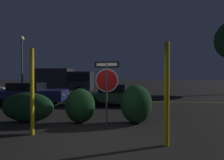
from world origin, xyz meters
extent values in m
plane|color=black|center=(0.00, 0.00, 0.00)|extent=(260.00, 260.00, 0.00)
cube|color=gold|center=(0.00, 7.83, 0.00)|extent=(43.16, 0.12, 0.01)
cylinder|color=#4C4C51|center=(0.24, 1.29, 1.15)|extent=(0.06, 0.06, 2.29)
cylinder|color=white|center=(0.24, 1.29, 1.65)|extent=(0.82, 0.13, 0.83)
cylinder|color=#B71414|center=(0.24, 1.29, 1.65)|extent=(0.76, 0.13, 0.77)
cube|color=black|center=(0.24, 1.29, 2.21)|extent=(0.90, 0.15, 0.22)
cube|color=white|center=(0.24, 1.29, 2.21)|extent=(0.74, 0.14, 0.10)
cylinder|color=yellow|center=(-1.95, 0.27, 1.32)|extent=(0.12, 0.12, 2.64)
cylinder|color=yellow|center=(1.95, -0.33, 1.33)|extent=(0.13, 0.13, 2.67)
ellipsoid|color=#19421E|center=(-2.93, 1.72, 0.58)|extent=(2.09, 0.73, 1.16)
ellipsoid|color=#19421E|center=(-0.83, 1.72, 0.66)|extent=(1.16, 0.76, 1.33)
ellipsoid|color=#19421E|center=(1.32, 1.84, 0.74)|extent=(1.20, 1.01, 1.47)
cylinder|color=black|center=(-9.87, 10.41, 0.30)|extent=(0.60, 0.21, 0.60)
sphere|color=#F4EFCC|center=(-9.04, 10.14, 0.63)|extent=(0.14, 0.14, 0.14)
sphere|color=#F4EFCC|center=(-9.02, 9.07, 0.63)|extent=(0.14, 0.14, 0.14)
cube|color=navy|center=(-5.23, 5.96, 0.63)|extent=(4.74, 2.29, 0.66)
cube|color=black|center=(-5.37, 5.95, 1.19)|extent=(1.97, 1.80, 0.46)
cylinder|color=black|center=(-3.88, 7.00, 0.30)|extent=(0.61, 0.25, 0.60)
cylinder|color=black|center=(-3.73, 5.15, 0.30)|extent=(0.61, 0.25, 0.60)
cylinder|color=black|center=(-6.72, 6.78, 0.30)|extent=(0.61, 0.25, 0.60)
sphere|color=#F4EFCC|center=(-2.95, 6.75, 0.66)|extent=(0.14, 0.14, 0.14)
sphere|color=#F4EFCC|center=(-2.85, 5.55, 0.66)|extent=(0.14, 0.14, 0.14)
cube|color=#335B38|center=(0.24, 6.26, 0.55)|extent=(4.01, 1.90, 0.51)
cube|color=black|center=(0.12, 6.26, 1.07)|extent=(1.63, 1.59, 0.52)
cylinder|color=black|center=(1.50, 7.08, 0.30)|extent=(0.61, 0.22, 0.60)
cylinder|color=black|center=(1.45, 5.36, 0.30)|extent=(0.61, 0.22, 0.60)
cylinder|color=black|center=(-0.96, 7.15, 0.30)|extent=(0.61, 0.22, 0.60)
cylinder|color=black|center=(-1.01, 5.43, 0.30)|extent=(0.61, 0.22, 0.60)
sphere|color=#F4EFCC|center=(2.27, 6.76, 0.58)|extent=(0.14, 0.14, 0.14)
sphere|color=#F4EFCC|center=(2.24, 5.65, 0.58)|extent=(0.14, 0.14, 0.14)
cube|color=#2D2D33|center=(-3.75, 13.66, 1.38)|extent=(2.42, 2.17, 1.97)
cube|color=black|center=(-3.75, 13.66, 1.78)|extent=(2.19, 2.20, 0.87)
cube|color=#2D2D33|center=(-6.87, 13.74, 1.55)|extent=(3.92, 2.34, 2.30)
cylinder|color=black|center=(-3.79, 14.74, 0.42)|extent=(0.85, 0.30, 0.84)
cylinder|color=black|center=(-3.84, 12.59, 0.42)|extent=(0.85, 0.30, 0.84)
cylinder|color=black|center=(-7.52, 14.83, 0.42)|extent=(0.85, 0.30, 0.84)
cylinder|color=black|center=(-7.58, 12.68, 0.42)|extent=(0.85, 0.30, 0.84)
cylinder|color=#4C4C51|center=(-10.00, 13.01, 2.82)|extent=(0.16, 0.16, 5.64)
sphere|color=#F9E5B2|center=(-10.00, 13.01, 5.90)|extent=(0.53, 0.53, 0.53)
camera|label=1|loc=(0.85, -4.88, 1.76)|focal=28.00mm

